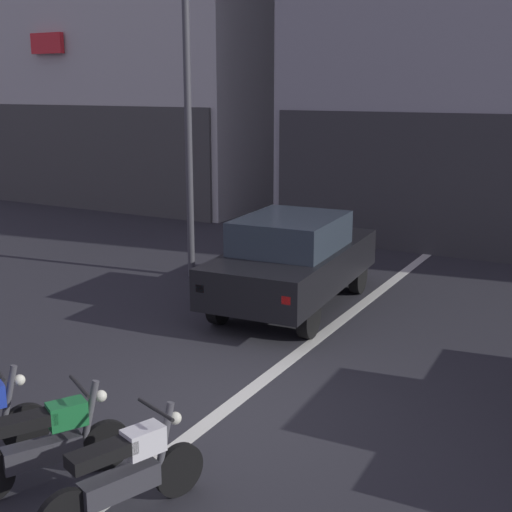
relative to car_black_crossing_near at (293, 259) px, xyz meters
name	(u,v)px	position (x,y,z in m)	size (l,w,h in m)	color
ground_plane	(223,411)	(1.01, -3.97, -0.89)	(120.00, 120.00, 0.00)	#2B2B30
lane_centre_line	(385,287)	(1.01, 2.03, -0.88)	(0.20, 18.00, 0.01)	silver
car_black_crossing_near	(293,259)	(0.00, 0.00, 0.00)	(2.04, 4.21, 1.64)	black
car_silver_down_street	(512,200)	(2.26, 8.43, 0.00)	(2.06, 4.22, 1.64)	black
street_lamp	(187,62)	(-2.71, 0.86, 3.33)	(0.36, 0.36, 6.94)	#47474C
motorcycle_green_row_left_mid	(49,442)	(0.36, -6.09, -0.43)	(0.88, 1.49, 0.98)	black
motorcycle_white_row_centre	(126,472)	(1.36, -6.16, -0.43)	(0.70, 1.59, 0.98)	black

